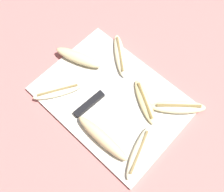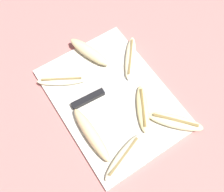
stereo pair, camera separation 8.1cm
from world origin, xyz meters
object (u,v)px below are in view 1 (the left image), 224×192
object	(u,v)px
banana_mellow_near	(102,138)
banana_ripe_center	(78,58)
banana_cream_curved	(120,55)
banana_bright_far	(139,152)
knife	(95,99)
banana_soft_right	(178,107)
banana_pale_long	(58,91)
banana_spotted_left	(145,101)

from	to	relation	value
banana_mellow_near	banana_ripe_center	xyz separation A→B (m)	(-0.25, 0.14, -0.00)
banana_cream_curved	banana_bright_far	distance (m)	0.33
knife	banana_soft_right	xyz separation A→B (m)	(0.20, 0.15, 0.00)
banana_ripe_center	banana_cream_curved	bearing A→B (deg)	48.75
banana_cream_curved	banana_pale_long	distance (m)	0.24
knife	banana_spotted_left	bearing A→B (deg)	43.85
banana_cream_curved	banana_spotted_left	xyz separation A→B (m)	(0.17, -0.07, -0.00)
knife	banana_pale_long	bearing A→B (deg)	-145.66
banana_soft_right	banana_spotted_left	bearing A→B (deg)	-148.02
banana_cream_curved	banana_ripe_center	world-z (taller)	banana_ripe_center
banana_ripe_center	banana_soft_right	xyz separation A→B (m)	(0.35, 0.09, -0.00)
knife	banana_pale_long	size ratio (longest dim) A/B	1.64
knife	banana_bright_far	world-z (taller)	banana_bright_far
banana_soft_right	banana_pale_long	bearing A→B (deg)	-145.29
banana_mellow_near	knife	bearing A→B (deg)	143.64
banana_ripe_center	banana_pale_long	bearing A→B (deg)	-72.31
banana_soft_right	banana_spotted_left	distance (m)	0.10
banana_mellow_near	banana_bright_far	xyz separation A→B (m)	(0.10, 0.04, -0.01)
banana_ripe_center	banana_bright_far	distance (m)	0.36
banana_spotted_left	knife	bearing A→B (deg)	-140.06
banana_ripe_center	banana_bright_far	bearing A→B (deg)	-15.96
banana_spotted_left	banana_soft_right	bearing A→B (deg)	31.98
knife	banana_ripe_center	world-z (taller)	banana_ripe_center
banana_spotted_left	banana_mellow_near	bearing A→B (deg)	-94.15
banana_bright_far	banana_spotted_left	bearing A→B (deg)	124.27
banana_bright_far	banana_spotted_left	xyz separation A→B (m)	(-0.09, 0.13, -0.00)
banana_cream_curved	banana_soft_right	size ratio (longest dim) A/B	0.98
banana_bright_far	banana_soft_right	size ratio (longest dim) A/B	1.07
banana_soft_right	banana_pale_long	size ratio (longest dim) A/B	1.00
banana_bright_far	banana_soft_right	distance (m)	0.19
banana_bright_far	banana_pale_long	bearing A→B (deg)	-175.13
banana_pale_long	banana_bright_far	bearing A→B (deg)	4.87
banana_pale_long	banana_spotted_left	bearing A→B (deg)	35.74
banana_bright_far	knife	bearing A→B (deg)	170.51
banana_cream_curved	banana_mellow_near	xyz separation A→B (m)	(0.16, -0.25, 0.01)
banana_ripe_center	banana_bright_far	size ratio (longest dim) A/B	1.01
knife	banana_ripe_center	distance (m)	0.16
banana_mellow_near	banana_spotted_left	bearing A→B (deg)	85.85
banana_ripe_center	banana_bright_far	world-z (taller)	banana_ripe_center
knife	banana_bright_far	bearing A→B (deg)	-5.58
banana_bright_far	banana_ripe_center	bearing A→B (deg)	164.04
knife	banana_spotted_left	size ratio (longest dim) A/B	1.68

